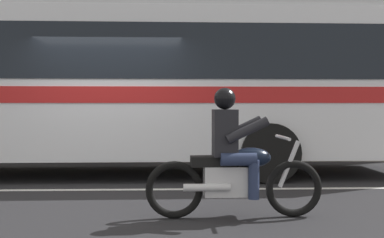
% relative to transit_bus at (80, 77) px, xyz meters
% --- Properties ---
extents(ground_plane, '(60.00, 60.00, 0.00)m').
position_rel_transit_bus_xyz_m(ground_plane, '(0.70, -1.19, -1.88)').
color(ground_plane, black).
extents(sidewalk_curb, '(28.00, 3.80, 0.15)m').
position_rel_transit_bus_xyz_m(sidewalk_curb, '(0.70, 3.91, -1.81)').
color(sidewalk_curb, '#A39E93').
rests_on(sidewalk_curb, ground_plane).
extents(lane_center_stripe, '(26.60, 0.14, 0.01)m').
position_rel_transit_bus_xyz_m(lane_center_stripe, '(0.70, -1.79, -1.88)').
color(lane_center_stripe, silver).
rests_on(lane_center_stripe, ground_plane).
extents(transit_bus, '(12.70, 2.78, 3.22)m').
position_rel_transit_bus_xyz_m(transit_bus, '(0.00, 0.00, 0.00)').
color(transit_bus, silver).
rests_on(transit_bus, ground_plane).
extents(motorcycle_with_rider, '(2.14, 0.64, 1.56)m').
position_rel_transit_bus_xyz_m(motorcycle_with_rider, '(2.52, -3.84, -1.23)').
color(motorcycle_with_rider, black).
rests_on(motorcycle_with_rider, ground_plane).
extents(fire_hydrant, '(0.22, 0.30, 0.75)m').
position_rel_transit_bus_xyz_m(fire_hydrant, '(5.74, 3.18, -1.37)').
color(fire_hydrant, gold).
rests_on(fire_hydrant, sidewalk_curb).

